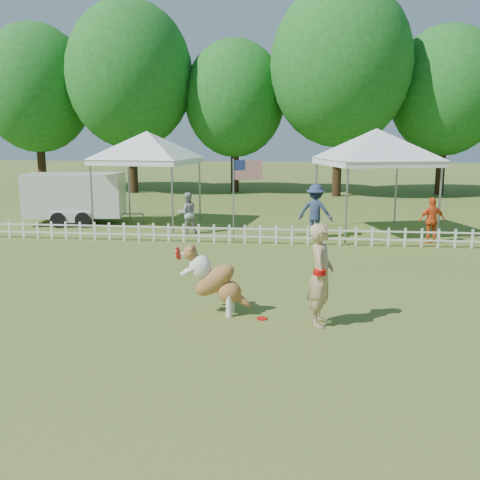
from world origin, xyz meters
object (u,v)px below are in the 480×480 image
Objects in this scene: dog at (216,280)px; frisbee_on_turf at (262,318)px; canopy_tent_right at (374,183)px; handler at (321,275)px; spectator_c at (432,220)px; cargo_trailer at (76,198)px; spectator_a at (187,213)px; spectator_b at (315,211)px; canopy_tent_left at (148,180)px; flag_pole at (233,200)px.

dog is 1.15m from frisbee_on_turf.
canopy_tent_right is at bearing 69.11° from dog.
handler is 1.28× the size of spectator_c.
dog is 0.30× the size of cargo_trailer.
frisbee_on_turf is 9.26m from spectator_a.
spectator_b is (4.45, -0.29, 0.18)m from spectator_a.
canopy_tent_left is at bearing -9.44° from cargo_trailer.
handler reaches higher than spectator_c.
spectator_a is (-4.35, 8.81, -0.22)m from handler.
spectator_c is (10.00, -2.40, -1.01)m from canopy_tent_left.
frisbee_on_turf is 0.06× the size of canopy_tent_right.
canopy_tent_right is at bearing -137.68° from spectator_b.
canopy_tent_right is 2.40m from spectator_b.
frisbee_on_turf is 0.06× the size of canopy_tent_left.
spectator_b is (-2.02, -0.97, -0.88)m from canopy_tent_right.
spectator_b is at bearing -3.32° from flag_pole.
cargo_trailer is (-8.06, 10.26, 0.99)m from frisbee_on_turf.
spectator_c is (5.78, 7.68, 0.06)m from dog.
spectator_a is (1.86, -1.65, -1.02)m from canopy_tent_left.
handler reaches higher than spectator_a.
canopy_tent_left is 0.77× the size of cargo_trailer.
cargo_trailer reaches higher than spectator_c.
cargo_trailer is 9.44m from spectator_b.
canopy_tent_right is 0.78× the size of cargo_trailer.
cargo_trailer is at bearing -24.18° from spectator_c.
spectator_b is at bearing -170.52° from canopy_tent_right.
handler is at bearing 50.96° from spectator_c.
flag_pole reaches higher than dog.
spectator_b is at bearing 153.64° from spectator_a.
flag_pole reaches higher than spectator_b.
spectator_b is (0.11, 8.52, -0.04)m from handler.
handler is 2.04m from dog.
canopy_tent_left is 1.93× the size of spectator_b.
spectator_b is (6.31, -1.93, -0.84)m from canopy_tent_left.
canopy_tent_right is at bearing -5.37° from handler.
dog is 0.39× the size of canopy_tent_left.
canopy_tent_left is (-5.13, 10.28, 1.73)m from frisbee_on_turf.
cargo_trailer is 3.09× the size of spectator_c.
canopy_tent_left is at bearing 157.27° from canopy_tent_right.
flag_pole is (-0.59, 7.35, 0.67)m from dog.
spectator_b is 1.23× the size of spectator_c.
canopy_tent_right is (2.13, 9.49, 0.84)m from handler.
handler is 1.43m from frisbee_on_turf.
canopy_tent_left is 4.56m from flag_pole.
cargo_trailer is at bearing 128.17° from frisbee_on_turf.
spectator_a is 8.18m from spectator_c.
handler is at bearing -9.05° from frisbee_on_turf.
canopy_tent_left reaches higher than cargo_trailer.
canopy_tent_right is at bearing 163.33° from spectator_a.
frisbee_on_turf is 0.14× the size of spectator_a.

